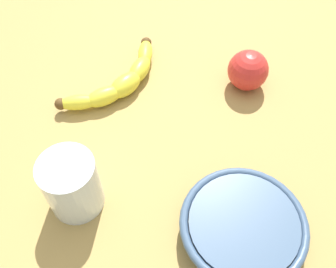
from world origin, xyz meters
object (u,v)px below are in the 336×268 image
banana (120,81)px  smoothie_glass (72,185)px  ceramic_bowl (243,227)px  apple_fruit (248,70)px

banana → smoothie_glass: 23.31cm
smoothie_glass → ceramic_bowl: smoothie_glass is taller
banana → ceramic_bowl: 33.56cm
ceramic_bowl → apple_fruit: size_ratio=2.41×
banana → apple_fruit: apple_fruit is taller
smoothie_glass → ceramic_bowl: bearing=-21.9°
smoothie_glass → apple_fruit: (31.19, 18.53, -1.05)cm
smoothie_glass → banana: bearing=68.5°
banana → ceramic_bowl: bearing=-103.6°
smoothie_glass → apple_fruit: size_ratio=1.34×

